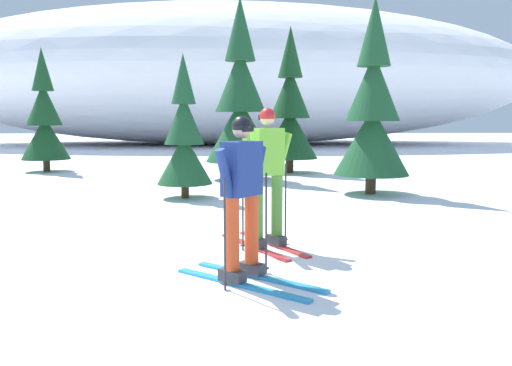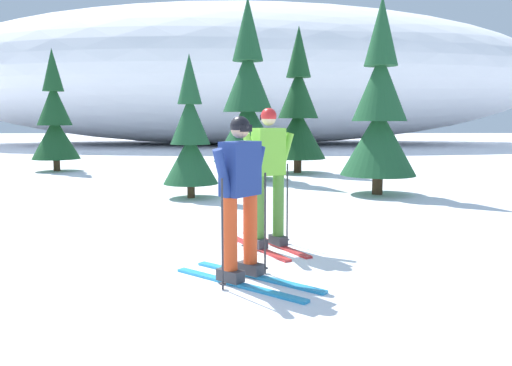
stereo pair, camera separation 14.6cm
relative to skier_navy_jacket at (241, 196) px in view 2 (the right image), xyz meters
The scene contains 9 objects.
ground_plane 1.75m from the skier_navy_jacket, 163.11° to the left, with size 120.00×120.00×0.00m, color white.
skier_navy_jacket is the anchor object (origin of this frame).
skier_lime_jacket 1.43m from the skier_navy_jacket, 76.02° to the left, with size 1.13×1.63×1.84m.
pine_tree_far_left 13.41m from the skier_navy_jacket, 117.60° to the left, with size 1.54×1.54×4.00m.
pine_tree_center_left 5.97m from the skier_navy_jacket, 100.98° to the left, with size 1.19×1.19×3.08m.
pine_tree_center 9.43m from the skier_navy_jacket, 89.25° to the left, with size 1.96×1.96×5.06m.
pine_tree_center_right 11.32m from the skier_navy_jacket, 81.21° to the left, with size 1.78×1.78×4.60m.
pine_tree_far_right 7.05m from the skier_navy_jacket, 64.13° to the left, with size 1.70×1.70×4.39m.
snow_ridge_background 31.47m from the skier_navy_jacket, 90.84° to the left, with size 43.02×19.50×9.34m, color white.
Camera 2 is at (1.48, -5.72, 1.68)m, focal length 36.21 mm.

